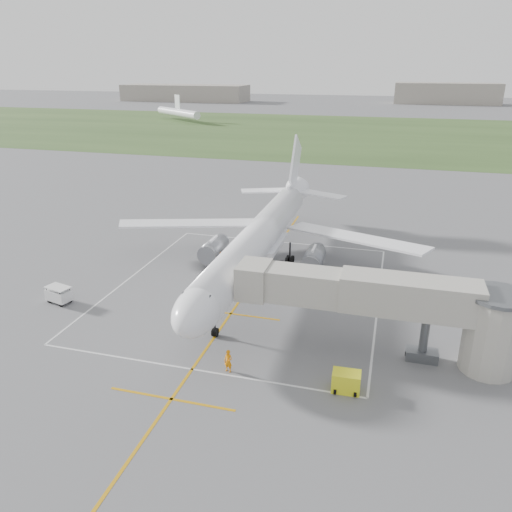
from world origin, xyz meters
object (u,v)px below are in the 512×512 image
(ramp_worker_nose, at_px, (228,361))
(ramp_worker_wing, at_px, (221,259))
(airliner, at_px, (259,238))
(baggage_cart, at_px, (59,294))
(jet_bridge, at_px, (399,306))
(gpu_unit, at_px, (346,382))

(ramp_worker_nose, bearing_deg, ramp_worker_wing, 122.63)
(airliner, height_order, ramp_worker_wing, airliner)
(baggage_cart, distance_m, ramp_worker_wing, 18.83)
(jet_bridge, relative_size, baggage_cart, 8.23)
(gpu_unit, bearing_deg, ramp_worker_nose, 177.99)
(baggage_cart, relative_size, ramp_worker_nose, 1.48)
(baggage_cart, relative_size, ramp_worker_wing, 1.49)
(gpu_unit, distance_m, ramp_worker_nose, 9.38)
(baggage_cart, bearing_deg, airliner, 50.74)
(gpu_unit, relative_size, baggage_cart, 0.76)
(airliner, relative_size, baggage_cart, 16.44)
(jet_bridge, distance_m, gpu_unit, 7.93)
(jet_bridge, bearing_deg, airliner, 137.81)
(ramp_worker_wing, bearing_deg, jet_bridge, -162.09)
(baggage_cart, xyz_separation_m, ramp_worker_wing, (12.86, 13.76, 0.05))
(ramp_worker_wing, bearing_deg, ramp_worker_nose, 164.46)
(airliner, relative_size, ramp_worker_wing, 24.55)
(ramp_worker_nose, bearing_deg, baggage_cart, 172.93)
(jet_bridge, height_order, ramp_worker_nose, jet_bridge)
(airliner, height_order, gpu_unit, airliner)
(airliner, bearing_deg, ramp_worker_nose, -81.71)
(jet_bridge, relative_size, ramp_worker_wing, 12.29)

